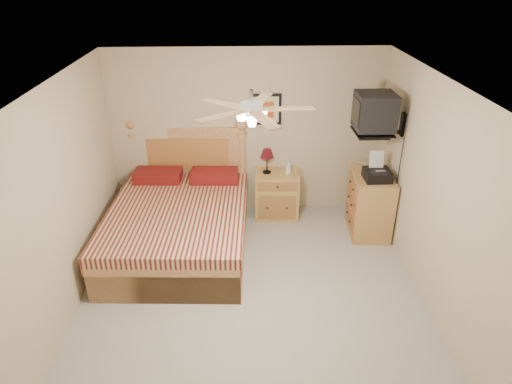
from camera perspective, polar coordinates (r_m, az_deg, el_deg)
The scene contains 16 objects.
floor at distance 5.49m, azimuth -0.52°, elevation -13.33°, with size 4.50×4.50×0.00m, color #9F9A90.
ceiling at distance 4.31m, azimuth -0.66°, elevation 12.85°, with size 4.00×4.50×0.04m, color white.
wall_back at distance 6.83m, azimuth -1.13°, elevation 7.35°, with size 4.00×0.04×2.50m, color #BEAB8C.
wall_left at distance 5.13m, azimuth -23.51°, elevation -2.10°, with size 0.04×4.50×2.50m, color #BEAB8C.
wall_right at distance 5.22m, azimuth 21.96°, elevation -1.31°, with size 0.04×4.50×2.50m, color #BEAB8C.
bed at distance 6.05m, azimuth -9.90°, elevation -0.99°, with size 1.76×2.31×1.50m, color #A16E44, non-canonical shape.
nightstand at distance 6.98m, azimuth 2.61°, elevation -0.22°, with size 0.65×0.49×0.71m, color tan.
table_lamp at distance 6.75m, azimuth 1.37°, elevation 3.92°, with size 0.21×0.21×0.38m, color #57111C, non-canonical shape.
lotion_bottle at distance 6.75m, azimuth 4.09°, elevation 3.06°, with size 0.08×0.08×0.21m, color silver.
framed_picture at distance 6.70m, azimuth 1.19°, elevation 10.30°, with size 0.46×0.04×0.46m, color black.
dresser at distance 6.69m, azimuth 14.06°, elevation -1.46°, with size 0.53×0.76×0.90m, color #A16D3D.
fax_machine at distance 6.31m, azimuth 15.03°, elevation 3.01°, with size 0.35×0.37×0.37m, color black, non-canonical shape.
magazine_lower at distance 6.73m, azimuth 13.26°, elevation 3.21°, with size 0.20×0.27×0.03m, color #A89C89.
magazine_upper at distance 6.72m, azimuth 13.25°, elevation 3.36°, with size 0.19×0.26×0.02m, color gray.
wall_tv at distance 6.08m, azimuth 15.97°, elevation 9.34°, with size 0.56×0.46×0.58m, color black, non-canonical shape.
ceiling_fan at distance 4.15m, azimuth -0.57°, elevation 10.30°, with size 1.14×1.14×0.28m, color silver, non-canonical shape.
Camera 1 is at (-0.11, -4.17, 3.57)m, focal length 32.00 mm.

